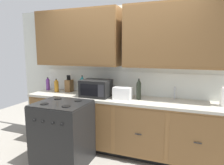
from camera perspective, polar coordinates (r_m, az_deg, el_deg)
The scene contains 12 objects.
ground_plane at distance 3.35m, azimuth 0.26°, elevation -21.16°, with size 8.00×8.00×0.00m, color gray.
wall_unit at distance 3.36m, azimuth 3.29°, elevation 8.66°, with size 4.38×0.40×2.44m.
counter_run at distance 3.40m, azimuth 2.08°, elevation -11.80°, with size 3.21×0.64×0.93m.
stove_range at distance 3.16m, azimuth -13.80°, elevation -13.85°, with size 0.76×0.68×0.95m.
microwave at distance 3.34m, azimuth -4.57°, elevation -1.64°, with size 0.48×0.37×0.28m.
toaster at distance 3.16m, azimuth 3.01°, elevation -3.07°, with size 0.28×0.18×0.19m.
knife_block at distance 3.82m, azimuth -12.13°, elevation -0.84°, with size 0.11×0.14×0.31m.
sink_faucet at distance 3.30m, azimuth 17.43°, elevation -2.88°, with size 0.02×0.02×0.20m, color #B2B5BA.
bottle_teal at distance 3.66m, azimuth -8.47°, elevation -0.53°, with size 0.07×0.07×0.32m.
bottle_dark at distance 3.15m, azimuth 7.64°, elevation -1.95°, with size 0.07×0.07×0.33m.
bottle_amber at distance 3.83m, azimuth -15.58°, elevation -0.86°, with size 0.08×0.08×0.25m.
bottle_violet at distance 4.09m, azimuth -17.82°, elevation -0.33°, with size 0.07×0.07×0.25m.
Camera 1 is at (1.00, -2.72, 1.68)m, focal length 32.05 mm.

